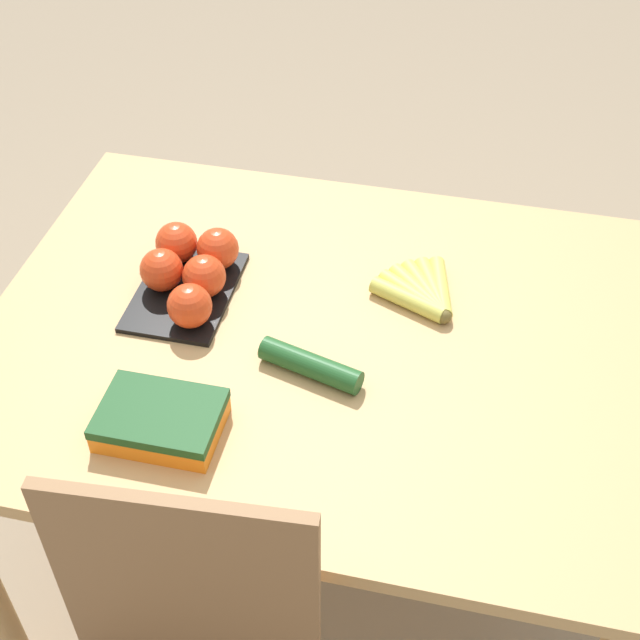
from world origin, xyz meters
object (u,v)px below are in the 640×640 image
Objects in this scene: banana_bunch at (423,293)px; tomato_pack at (189,271)px; carrot_bag at (160,418)px; cucumber_near at (311,365)px.

tomato_pack is (0.44, 0.07, 0.03)m from banana_bunch.
tomato_pack is 1.34× the size of carrot_bag.
tomato_pack is 0.36m from carrot_bag.
carrot_bag is at bearing 100.94° from tomato_pack.
cucumber_near is at bearing 148.61° from tomato_pack.
cucumber_near is (-0.21, -0.18, -0.01)m from carrot_bag.
carrot_bag is (-0.07, 0.35, -0.01)m from tomato_pack.
cucumber_near is (-0.28, 0.17, -0.02)m from tomato_pack.
tomato_pack reaches higher than carrot_bag.
tomato_pack reaches higher than banana_bunch.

